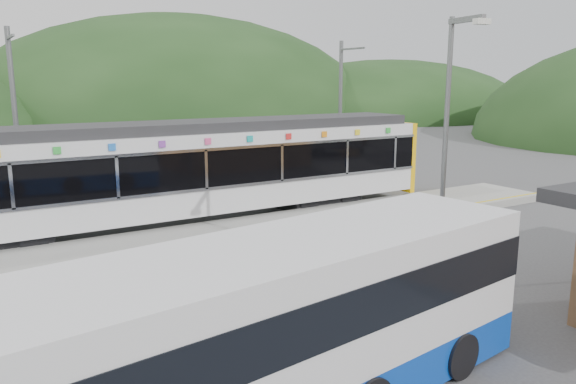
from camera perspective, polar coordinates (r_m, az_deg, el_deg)
ground at (r=16.75m, az=3.36°, el=-6.86°), size 120.00×120.00×0.00m
hills at (r=24.44m, az=8.26°, el=-1.12°), size 146.00×149.00×26.00m
platform at (r=19.39m, az=-2.20°, el=-3.84°), size 26.00×3.20×0.30m
yellow_line at (r=18.27m, az=-0.20°, el=-4.29°), size 26.00×0.10×0.01m
train at (r=20.53m, az=-11.18°, el=2.27°), size 20.44×3.01×3.74m
catenary_mast_west at (r=21.78m, az=-25.89°, el=6.06°), size 0.18×1.80×7.00m
catenary_mast_east at (r=27.00m, az=5.37°, el=7.95°), size 0.18×1.80×7.00m
bus at (r=8.72m, az=-2.94°, el=-14.99°), size 10.58×3.76×2.82m
lamp_post at (r=13.75m, az=16.12°, el=5.55°), size 0.37×1.17×6.64m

